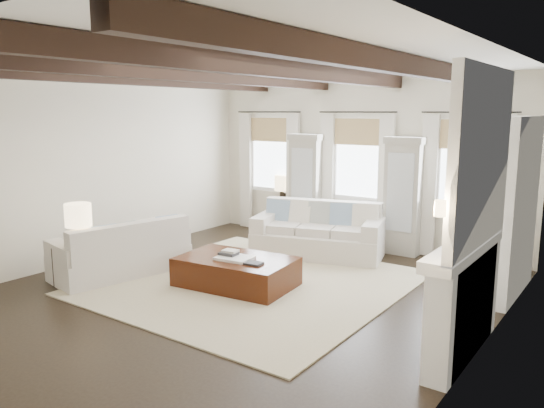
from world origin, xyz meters
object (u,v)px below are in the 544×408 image
Objects in this scene: sofa_left at (123,253)px; side_table_front at (81,266)px; side_table_back at (283,218)px; ottoman at (236,272)px; sofa_back at (319,234)px.

side_table_front is at bearing -98.54° from sofa_left.
side_table_back is at bearing 85.40° from sofa_left.
side_table_back reaches higher than ottoman.
sofa_back is at bearing 59.92° from side_table_front.
side_table_back is (-1.59, 1.19, -0.09)m from sofa_back.
sofa_back is at bearing 55.60° from sofa_left.
sofa_left is 3.67× the size of side_table_back.
sofa_left is 4.01m from side_table_back.
side_table_front is (-2.02, -3.49, -0.10)m from sofa_back.
sofa_left is 0.70m from side_table_front.
side_table_front reaches higher than ottoman.
sofa_back is at bearing -36.81° from side_table_back.
sofa_back is at bearing 80.71° from ottoman.
side_table_front is (-0.10, -0.69, -0.07)m from sofa_left.
ottoman is at bearing 18.82° from sofa_left.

